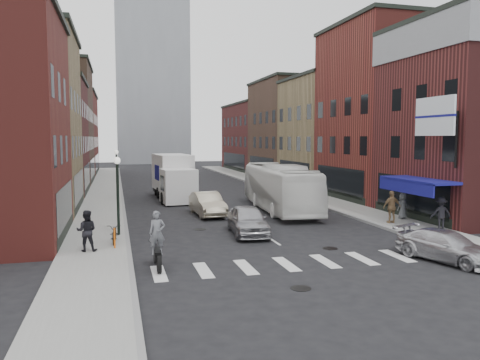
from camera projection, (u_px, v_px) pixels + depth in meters
name	position (u px, v px, depth m)	size (l,w,h in m)	color
ground	(282.00, 246.00, 22.01)	(160.00, 160.00, 0.00)	black
sidewalk_left	(104.00, 195.00, 40.98)	(3.00, 74.00, 0.15)	gray
sidewalk_right	(286.00, 190.00, 45.35)	(3.00, 74.00, 0.15)	gray
curb_left	(122.00, 195.00, 41.37)	(0.20, 74.00, 0.16)	gray
curb_right	(272.00, 191.00, 44.97)	(0.20, 74.00, 0.16)	gray
crosswalk_stripes	(307.00, 263.00, 19.12)	(12.00, 2.20, 0.01)	silver
bldg_left_mid_b	(26.00, 137.00, 40.78)	(10.30, 10.20, 10.30)	#4E1C1C
bldg_left_far_a	(44.00, 123.00, 51.23)	(10.30, 12.20, 13.30)	#4C3526
bldg_left_far_b	(59.00, 134.00, 64.79)	(10.30, 16.20, 11.30)	maroon
bldg_right_mid_a	(395.00, 113.00, 38.68)	(10.30, 10.20, 14.30)	maroon
bldg_right_mid_b	(339.00, 132.00, 48.44)	(10.30, 10.20, 11.30)	olive
bldg_right_far_a	(299.00, 129.00, 58.98)	(10.30, 12.20, 12.30)	#4C3526
bldg_right_far_b	(264.00, 137.00, 72.54)	(10.30, 16.20, 10.30)	#4E1C1C
awning_blue	(415.00, 181.00, 26.47)	(1.80, 5.00, 0.78)	navy
billboard_sign	(436.00, 118.00, 24.14)	(1.52, 3.00, 3.70)	black
distant_tower	(151.00, 39.00, 94.79)	(14.00, 14.00, 50.00)	#9399A0
streetlamp_near	(118.00, 181.00, 23.69)	(0.32, 1.22, 4.11)	black
streetlamp_far	(117.00, 165.00, 37.16)	(0.32, 1.22, 4.11)	black
bike_rack	(115.00, 238.00, 21.25)	(0.08, 0.68, 0.80)	#D8590C
box_truck	(174.00, 177.00, 38.54)	(3.03, 8.64, 3.68)	white
motorcycle_rider	(157.00, 242.00, 18.19)	(0.63, 2.23, 2.28)	black
transit_bus	(279.00, 187.00, 32.77)	(2.72, 11.64, 3.24)	white
sedan_left_near	(248.00, 220.00, 24.62)	(1.80, 4.48, 1.53)	#A8A8AC
sedan_left_far	(207.00, 204.00, 30.65)	(1.60, 4.60, 1.52)	beige
curb_car	(446.00, 246.00, 19.32)	(1.76, 4.34, 1.26)	silver
parked_bicycle	(115.00, 233.00, 22.12)	(0.60, 1.71, 0.90)	black
ped_left_solo	(87.00, 231.00, 20.36)	(0.88, 0.51, 1.81)	black
ped_right_a	(441.00, 213.00, 25.36)	(1.12, 0.56, 1.74)	black
ped_right_b	(392.00, 207.00, 27.08)	(1.10, 0.55, 1.89)	olive
ped_right_c	(403.00, 206.00, 28.60)	(0.77, 0.50, 1.58)	#5B5F62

